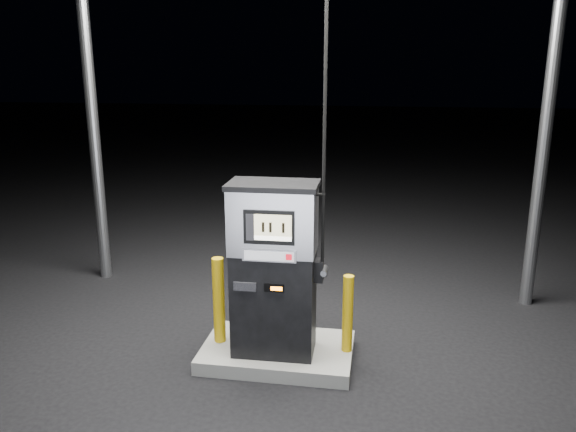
# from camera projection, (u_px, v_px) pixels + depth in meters

# --- Properties ---
(ground) EXTENTS (80.00, 80.00, 0.00)m
(ground) POSITION_uv_depth(u_px,v_px,m) (278.00, 358.00, 6.07)
(ground) COLOR black
(ground) RESTS_ON ground
(pump_island) EXTENTS (1.60, 1.00, 0.15)m
(pump_island) POSITION_uv_depth(u_px,v_px,m) (278.00, 352.00, 6.05)
(pump_island) COLOR slate
(pump_island) RESTS_ON ground
(fuel_dispenser) EXTENTS (1.00, 0.56, 3.76)m
(fuel_dispenser) POSITION_uv_depth(u_px,v_px,m) (274.00, 268.00, 5.70)
(fuel_dispenser) COLOR black
(fuel_dispenser) RESTS_ON pump_island
(bollard_left) EXTENTS (0.16, 0.16, 0.95)m
(bollard_left) POSITION_uv_depth(u_px,v_px,m) (219.00, 300.00, 6.03)
(bollard_left) COLOR #CC9E0B
(bollard_left) RESTS_ON pump_island
(bollard_right) EXTENTS (0.13, 0.13, 0.84)m
(bollard_right) POSITION_uv_depth(u_px,v_px,m) (348.00, 314.00, 5.84)
(bollard_right) COLOR #CC9E0B
(bollard_right) RESTS_ON pump_island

